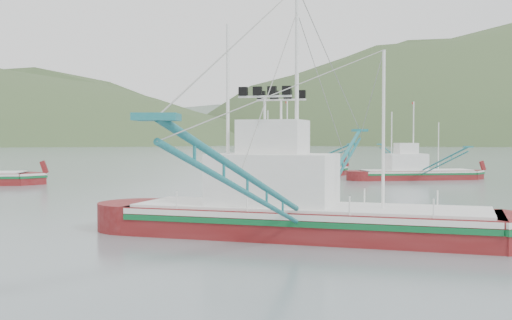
{
  "coord_description": "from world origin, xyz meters",
  "views": [
    {
      "loc": [
        0.42,
        -30.6,
        4.51
      ],
      "look_at": [
        0.0,
        6.0,
        3.2
      ],
      "focal_mm": 45.0,
      "sensor_mm": 36.0,
      "label": 1
    }
  ],
  "objects": [
    {
      "name": "ground",
      "position": [
        0.0,
        0.0,
        0.0
      ],
      "size": [
        1200.0,
        1200.0,
        0.0
      ],
      "primitive_type": "plane",
      "color": "slate",
      "rests_on": "ground"
    },
    {
      "name": "main_boat",
      "position": [
        2.29,
        -1.86,
        2.35
      ],
      "size": [
        17.08,
        29.17,
        12.11
      ],
      "rotation": [
        0.0,
        0.0,
        -0.3
      ],
      "color": "#630E10",
      "rests_on": "ground"
    },
    {
      "name": "bg_boat_far",
      "position": [
        3.45,
        43.04,
        1.95
      ],
      "size": [
        14.78,
        21.4,
        9.33
      ],
      "rotation": [
        0.0,
        0.0,
        0.51
      ],
      "color": "#630E10",
      "rests_on": "ground"
    },
    {
      "name": "bg_boat_right",
      "position": [
        16.55,
        37.38,
        1.5
      ],
      "size": [
        12.52,
        21.8,
        8.9
      ],
      "rotation": [
        0.0,
        0.0,
        0.18
      ],
      "color": "#630E10",
      "rests_on": "ground"
    },
    {
      "name": "ridge_distant",
      "position": [
        30.0,
        560.0,
        0.0
      ],
      "size": [
        960.0,
        400.0,
        240.0
      ],
      "primitive_type": "ellipsoid",
      "color": "slate",
      "rests_on": "ground"
    }
  ]
}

